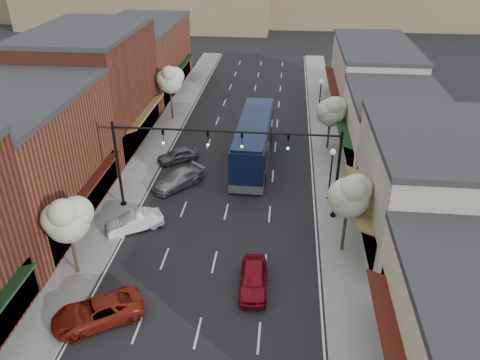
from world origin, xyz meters
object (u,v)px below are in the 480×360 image
(lamp_post_near, at_px, (331,166))
(parked_car_c, at_px, (178,179))
(red_hatchback, at_px, (253,279))
(parked_car_b, at_px, (134,222))
(signal_mast_left, at_px, (148,154))
(coach_bus, at_px, (254,141))
(parked_car_d, at_px, (178,155))
(tree_right_near, at_px, (350,195))
(signal_mast_right, at_px, (305,161))
(tree_left_far, at_px, (170,79))
(parked_car_a, at_px, (98,312))
(lamp_post_far, at_px, (320,92))
(tree_right_far, at_px, (331,110))
(tree_left_near, at_px, (67,218))

(lamp_post_near, distance_m, parked_car_c, 12.50)
(red_hatchback, relative_size, parked_car_b, 1.04)
(parked_car_c, bearing_deg, parked_car_b, -65.02)
(signal_mast_left, relative_size, coach_bus, 0.64)
(lamp_post_near, height_order, parked_car_d, lamp_post_near)
(tree_right_near, xyz_separation_m, coach_bus, (-6.94, 12.81, -2.42))
(lamp_post_near, bearing_deg, signal_mast_right, -131.05)
(lamp_post_near, relative_size, parked_car_c, 0.96)
(lamp_post_near, relative_size, parked_car_b, 1.11)
(parked_car_b, relative_size, parked_car_c, 0.86)
(parked_car_b, bearing_deg, signal_mast_right, 73.30)
(tree_left_far, relative_size, parked_car_a, 1.24)
(lamp_post_near, height_order, lamp_post_far, same)
(signal_mast_right, distance_m, lamp_post_far, 20.19)
(tree_left_far, height_order, lamp_post_near, tree_left_far)
(lamp_post_far, height_order, parked_car_c, lamp_post_far)
(parked_car_a, bearing_deg, signal_mast_left, 149.13)
(lamp_post_far, height_order, parked_car_d, lamp_post_far)
(signal_mast_right, bearing_deg, tree_right_far, 77.15)
(signal_mast_left, xyz_separation_m, parked_car_b, (-0.58, -2.96, -3.96))
(lamp_post_far, height_order, parked_car_b, lamp_post_far)
(parked_car_a, height_order, parked_car_c, parked_car_a)
(parked_car_b, bearing_deg, tree_left_near, -52.67)
(tree_right_far, relative_size, coach_bus, 0.42)
(tree_right_near, relative_size, tree_left_far, 0.97)
(tree_left_far, bearing_deg, parked_car_c, -75.33)
(coach_bus, bearing_deg, tree_right_near, -60.32)
(tree_left_near, bearing_deg, tree_right_near, 13.55)
(tree_left_near, xyz_separation_m, parked_car_b, (2.05, 5.10, -3.56))
(tree_right_near, bearing_deg, tree_left_far, 127.04)
(signal_mast_left, relative_size, tree_left_far, 1.34)
(signal_mast_right, bearing_deg, lamp_post_far, 83.78)
(tree_right_near, distance_m, lamp_post_far, 24.11)
(signal_mast_left, height_order, parked_car_b, signal_mast_left)
(parked_car_a, bearing_deg, parked_car_c, 144.64)
(tree_right_far, relative_size, tree_left_far, 0.89)
(lamp_post_far, bearing_deg, tree_left_near, -119.78)
(parked_car_a, relative_size, parked_car_c, 1.06)
(tree_right_far, xyz_separation_m, parked_car_d, (-13.81, -4.03, -3.35))
(signal_mast_left, bearing_deg, lamp_post_near, 10.56)
(tree_left_near, bearing_deg, tree_left_far, 90.00)
(tree_right_near, xyz_separation_m, parked_car_c, (-12.80, 7.47, -3.78))
(signal_mast_left, xyz_separation_m, tree_left_far, (-2.63, 17.95, -0.02))
(tree_right_near, height_order, parked_car_c, tree_right_near)
(lamp_post_near, bearing_deg, parked_car_c, 175.72)
(lamp_post_far, distance_m, parked_car_c, 20.75)
(tree_left_far, bearing_deg, signal_mast_left, -81.65)
(signal_mast_left, height_order, coach_bus, signal_mast_left)
(coach_bus, distance_m, red_hatchback, 17.04)
(red_hatchback, distance_m, parked_car_b, 10.32)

